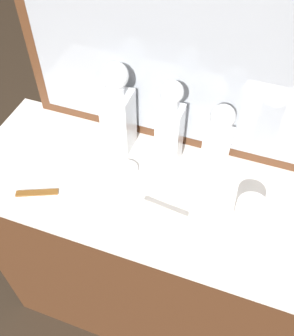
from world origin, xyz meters
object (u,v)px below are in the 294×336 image
object	(u,v)px
crystal_decanter_center	(118,116)
silver_brush_front	(161,216)
crystal_decanter_front	(170,133)
porcelain_dish	(127,169)
crystal_decanter_right	(216,150)
crystal_tumbler_far_left	(250,215)
tortoiseshell_comb	(37,193)

from	to	relation	value
crystal_decanter_center	silver_brush_front	size ratio (longest dim) A/B	2.17
crystal_decanter_front	porcelain_dish	xyz separation A→B (m)	(-0.11, -0.08, -0.12)
crystal_decanter_right	crystal_tumbler_far_left	world-z (taller)	crystal_decanter_right
silver_brush_front	crystal_decanter_right	bearing A→B (deg)	65.38
tortoiseshell_comb	crystal_tumbler_far_left	bearing A→B (deg)	10.24
crystal_decanter_front	porcelain_dish	world-z (taller)	crystal_decanter_front
crystal_decanter_right	crystal_decanter_front	world-z (taller)	crystal_decanter_front
crystal_decanter_front	porcelain_dish	bearing A→B (deg)	-143.59
crystal_decanter_center	crystal_decanter_front	world-z (taller)	crystal_decanter_center
crystal_tumbler_far_left	tortoiseshell_comb	bearing A→B (deg)	-169.76
crystal_decanter_front	tortoiseshell_comb	xyz separation A→B (m)	(-0.33, -0.26, -0.12)
silver_brush_front	crystal_decanter_front	bearing A→B (deg)	102.48
crystal_decanter_right	crystal_tumbler_far_left	distance (m)	0.21
crystal_decanter_center	crystal_decanter_right	bearing A→B (deg)	-4.22
silver_brush_front	tortoiseshell_comb	size ratio (longest dim) A/B	1.18
tortoiseshell_comb	crystal_decanter_front	bearing A→B (deg)	37.76
crystal_tumbler_far_left	porcelain_dish	distance (m)	0.40
crystal_decanter_right	crystal_decanter_front	bearing A→B (deg)	178.31
crystal_decanter_center	tortoiseshell_comb	bearing A→B (deg)	-119.73
crystal_tumbler_far_left	silver_brush_front	xyz separation A→B (m)	(-0.23, -0.07, -0.03)
crystal_decanter_right	crystal_decanter_center	bearing A→B (deg)	175.78
crystal_tumbler_far_left	silver_brush_front	bearing A→B (deg)	-163.11
crystal_decanter_right	porcelain_dish	distance (m)	0.29
crystal_tumbler_far_left	tortoiseshell_comb	xyz separation A→B (m)	(-0.61, -0.11, -0.04)
crystal_decanter_right	silver_brush_front	bearing A→B (deg)	-114.62
crystal_tumbler_far_left	crystal_decanter_front	bearing A→B (deg)	152.67
crystal_decanter_center	porcelain_dish	size ratio (longest dim) A/B	4.34
crystal_decanter_right	silver_brush_front	world-z (taller)	crystal_decanter_right
crystal_decanter_front	silver_brush_front	world-z (taller)	crystal_decanter_front
crystal_decanter_center	crystal_decanter_front	xyz separation A→B (m)	(0.17, -0.02, -0.00)
crystal_decanter_right	tortoiseshell_comb	size ratio (longest dim) A/B	2.21
crystal_decanter_right	crystal_tumbler_far_left	bearing A→B (deg)	-46.00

